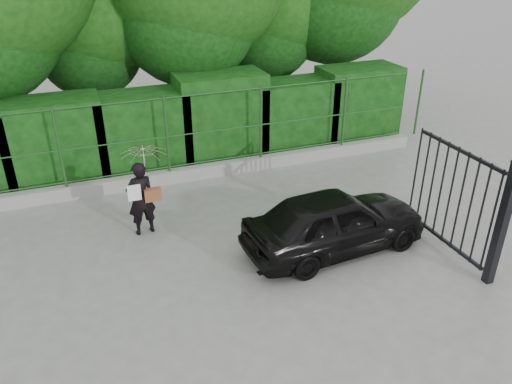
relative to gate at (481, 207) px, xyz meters
name	(u,v)px	position (x,y,z in m)	size (l,w,h in m)	color
ground	(206,301)	(-4.60, 0.72, -1.19)	(80.00, 80.00, 0.00)	gray
kerb	(153,179)	(-4.60, 5.22, -1.04)	(14.00, 0.25, 0.30)	#9E9E99
fence	(159,136)	(-4.38, 5.22, 0.01)	(14.13, 0.06, 1.80)	#1F491E
hedge	(145,131)	(-4.54, 6.22, -0.19)	(14.20, 1.20, 2.23)	black
gate	(481,207)	(0.00, 0.00, 0.00)	(0.22, 2.33, 2.36)	black
woman	(144,178)	(-5.06, 3.22, -0.02)	(0.88, 0.88, 1.77)	black
car	(335,221)	(-1.96, 1.36, -0.60)	(1.38, 3.44, 1.17)	black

